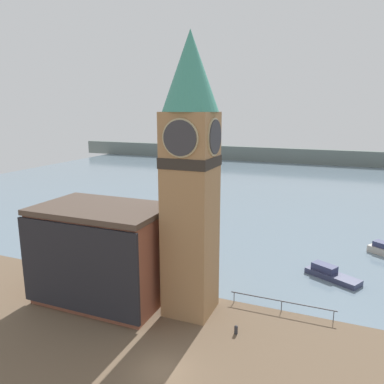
# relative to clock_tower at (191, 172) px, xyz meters

# --- Properties ---
(ground_plane) EXTENTS (160.00, 160.00, 0.00)m
(ground_plane) POSITION_rel_clock_tower_xyz_m (1.29, -8.43, -12.94)
(ground_plane) COLOR brown
(water) EXTENTS (160.00, 120.00, 0.00)m
(water) POSITION_rel_clock_tower_xyz_m (1.29, 63.09, -12.94)
(water) COLOR slate
(water) RESTS_ON ground_plane
(far_shoreline) EXTENTS (180.00, 3.00, 5.00)m
(far_shoreline) POSITION_rel_clock_tower_xyz_m (1.29, 103.09, -10.44)
(far_shoreline) COLOR slate
(far_shoreline) RESTS_ON water
(pier_railing) EXTENTS (9.56, 0.08, 1.09)m
(pier_railing) POSITION_rel_clock_tower_xyz_m (7.82, 2.84, -11.99)
(pier_railing) COLOR #333338
(pier_railing) RESTS_ON ground_plane
(clock_tower) EXTENTS (4.71, 4.71, 24.35)m
(clock_tower) POSITION_rel_clock_tower_xyz_m (0.00, 0.00, 0.00)
(clock_tower) COLOR #9E754C
(clock_tower) RESTS_ON ground_plane
(pier_building) EXTENTS (12.32, 7.96, 9.28)m
(pier_building) POSITION_rel_clock_tower_xyz_m (-8.72, -1.07, -8.28)
(pier_building) COLOR brown
(pier_building) RESTS_ON ground_plane
(boat_near) EXTENTS (6.08, 4.46, 1.35)m
(boat_near) POSITION_rel_clock_tower_xyz_m (11.69, 11.93, -12.45)
(boat_near) COLOR #333856
(boat_near) RESTS_ON water
(mooring_bollard_near) EXTENTS (0.31, 0.31, 0.75)m
(mooring_bollard_near) POSITION_rel_clock_tower_xyz_m (4.90, -2.08, -12.53)
(mooring_bollard_near) COLOR #2D2D33
(mooring_bollard_near) RESTS_ON ground_plane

